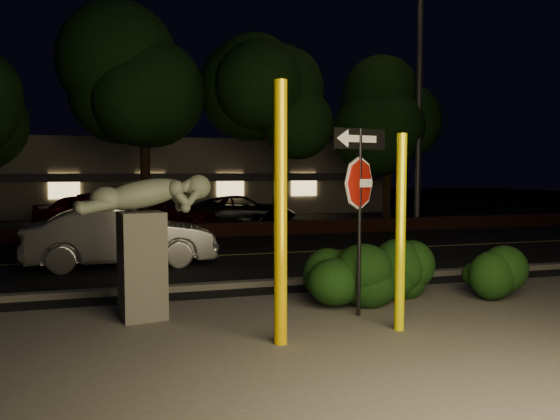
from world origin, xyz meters
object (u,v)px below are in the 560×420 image
object	(u,v)px
yellow_pole_left	(281,215)
silver_sedan	(122,236)
sculpture	(144,231)
parked_car_dark	(242,210)
parked_car_red	(95,214)
signpost	(360,184)
yellow_pole_right	(401,234)
streetlight	(414,57)
parked_car_darkred	(152,212)

from	to	relation	value
yellow_pole_left	silver_sedan	world-z (taller)	yellow_pole_left
sculpture	parked_car_dark	distance (m)	14.88
sculpture	parked_car_red	bearing A→B (deg)	86.07
parked_car_dark	signpost	bearing A→B (deg)	-176.27
sculpture	yellow_pole_right	bearing A→B (deg)	-35.69
streetlight	parked_car_dark	bearing A→B (deg)	143.74
parked_car_red	streetlight	bearing A→B (deg)	-73.54
parked_car_red	yellow_pole_left	bearing A→B (deg)	-142.81
silver_sedan	parked_car_darkred	bearing A→B (deg)	-9.25
signpost	silver_sedan	world-z (taller)	signpost
yellow_pole_left	signpost	distance (m)	1.95
yellow_pole_left	silver_sedan	bearing A→B (deg)	106.56
streetlight	silver_sedan	bearing A→B (deg)	-159.57
sculpture	silver_sedan	bearing A→B (deg)	83.97
yellow_pole_left	streetlight	distance (m)	16.14
signpost	streetlight	xyz separation A→B (m)	(7.42, 11.38, 4.63)
signpost	parked_car_darkred	xyz separation A→B (m)	(-2.55, 13.72, -1.38)
parked_car_red	silver_sedan	bearing A→B (deg)	-147.29
signpost	parked_car_dark	xyz separation A→B (m)	(1.30, 14.92, -1.50)
yellow_pole_left	parked_car_dark	size ratio (longest dim) A/B	0.77
yellow_pole_right	parked_car_dark	bearing A→B (deg)	86.15
parked_car_dark	yellow_pole_right	bearing A→B (deg)	-175.14
yellow_pole_left	sculpture	xyz separation A→B (m)	(-1.70, 1.83, -0.36)
streetlight	silver_sedan	distance (m)	13.77
silver_sedan	parked_car_red	bearing A→B (deg)	6.06
signpost	parked_car_red	size ratio (longest dim) A/B	0.68
sculpture	streetlight	distance (m)	15.99
streetlight	sculpture	bearing A→B (deg)	-141.59
sculpture	streetlight	bearing A→B (deg)	34.68
yellow_pole_right	streetlight	distance (m)	15.20
yellow_pole_right	silver_sedan	world-z (taller)	yellow_pole_right
signpost	sculpture	distance (m)	3.48
sculpture	parked_car_dark	size ratio (longest dim) A/B	0.50
signpost	streetlight	world-z (taller)	streetlight
signpost	yellow_pole_left	bearing A→B (deg)	-161.81
yellow_pole_left	yellow_pole_right	size ratio (longest dim) A/B	1.23
silver_sedan	parked_car_dark	bearing A→B (deg)	-29.89
parked_car_red	parked_car_dark	world-z (taller)	parked_car_red
yellow_pole_left	streetlight	xyz separation A→B (m)	(9.03, 12.41, 5.00)
signpost	yellow_pole_right	bearing A→B (deg)	-90.11
yellow_pole_right	parked_car_darkred	distance (m)	14.91
streetlight	parked_car_red	xyz separation A→B (m)	(-12.03, 1.87, -6.01)
yellow_pole_right	parked_car_darkred	bearing A→B (deg)	100.78
yellow_pole_left	parked_car_dark	world-z (taller)	yellow_pole_left
yellow_pole_right	parked_car_darkred	xyz separation A→B (m)	(-2.79, 14.63, -0.68)
signpost	streetlight	bearing A→B (deg)	42.28
streetlight	parked_car_darkred	bearing A→B (deg)	160.58
yellow_pole_right	parked_car_red	distance (m)	14.98
sculpture	signpost	bearing A→B (deg)	-23.48
parked_car_red	signpost	bearing A→B (deg)	-135.50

